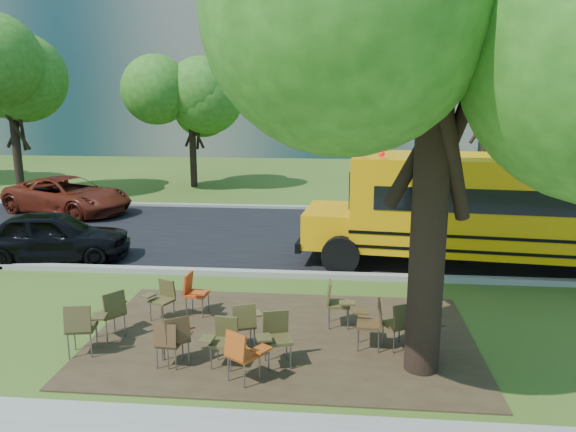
# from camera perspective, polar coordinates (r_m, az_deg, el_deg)

# --- Properties ---
(ground) EXTENTS (160.00, 160.00, 0.00)m
(ground) POSITION_cam_1_polar(r_m,az_deg,el_deg) (11.25, -5.44, -10.97)
(ground) COLOR #375119
(ground) RESTS_ON ground
(dirt_patch) EXTENTS (7.00, 4.50, 0.03)m
(dirt_patch) POSITION_cam_1_polar(r_m,az_deg,el_deg) (10.66, -0.54, -12.22)
(dirt_patch) COLOR #382819
(dirt_patch) RESTS_ON ground
(asphalt_road) EXTENTS (80.00, 8.00, 0.04)m
(asphalt_road) POSITION_cam_1_polar(r_m,az_deg,el_deg) (17.81, -1.25, -1.95)
(asphalt_road) COLOR black
(asphalt_road) RESTS_ON ground
(kerb_near) EXTENTS (80.00, 0.25, 0.14)m
(kerb_near) POSITION_cam_1_polar(r_m,az_deg,el_deg) (13.99, -3.15, -5.84)
(kerb_near) COLOR gray
(kerb_near) RESTS_ON ground
(kerb_far) EXTENTS (80.00, 0.25, 0.14)m
(kerb_far) POSITION_cam_1_polar(r_m,az_deg,el_deg) (21.77, -0.01, 0.87)
(kerb_far) COLOR gray
(kerb_far) RESTS_ON ground
(building_main) EXTENTS (38.00, 16.00, 22.00)m
(building_main) POSITION_cam_1_polar(r_m,az_deg,el_deg) (47.65, -7.23, 20.33)
(building_main) COLOR slate
(building_main) RESTS_ON ground
(bg_tree_0) EXTENTS (5.20, 5.20, 7.18)m
(bg_tree_0) POSITION_cam_1_polar(r_m,az_deg,el_deg) (27.04, -26.38, 11.48)
(bg_tree_0) COLOR black
(bg_tree_0) RESTS_ON ground
(bg_tree_2) EXTENTS (4.80, 4.80, 6.62)m
(bg_tree_2) POSITION_cam_1_polar(r_m,az_deg,el_deg) (27.05, -9.83, 11.81)
(bg_tree_2) COLOR black
(bg_tree_2) RESTS_ON ground
(bg_tree_3) EXTENTS (5.60, 5.60, 7.84)m
(bg_tree_3) POSITION_cam_1_polar(r_m,az_deg,el_deg) (24.86, 19.88, 13.10)
(bg_tree_3) COLOR black
(bg_tree_3) RESTS_ON ground
(school_bus) EXTENTS (12.02, 3.77, 2.89)m
(school_bus) POSITION_cam_1_polar(r_m,az_deg,el_deg) (15.43, 26.24, 0.77)
(school_bus) COLOR #EFA207
(school_bus) RESTS_ON ground
(chair_0) EXTENTS (0.65, 0.66, 0.96)m
(chair_0) POSITION_cam_1_polar(r_m,az_deg,el_deg) (10.38, -20.20, -10.24)
(chair_0) COLOR #473C1E
(chair_0) RESTS_ON ground
(chair_1) EXTENTS (0.55, 0.48, 0.82)m
(chair_1) POSITION_cam_1_polar(r_m,az_deg,el_deg) (9.60, -11.95, -12.18)
(chair_1) COLOR #50341C
(chair_1) RESTS_ON ground
(chair_2) EXTENTS (0.59, 0.74, 0.89)m
(chair_2) POSITION_cam_1_polar(r_m,az_deg,el_deg) (9.65, -11.20, -11.72)
(chair_2) COLOR #432E18
(chair_2) RESTS_ON ground
(chair_3) EXTENTS (0.59, 0.50, 0.84)m
(chair_3) POSITION_cam_1_polar(r_m,az_deg,el_deg) (9.52, -6.62, -12.10)
(chair_3) COLOR #4B4520
(chair_3) RESTS_ON ground
(chair_4) EXTENTS (0.75, 0.60, 0.89)m
(chair_4) POSITION_cam_1_polar(r_m,az_deg,el_deg) (8.95, -4.64, -13.55)
(chair_4) COLOR #A44311
(chair_4) RESTS_ON ground
(chair_5) EXTENTS (0.64, 0.69, 0.93)m
(chair_5) POSITION_cam_1_polar(r_m,az_deg,el_deg) (9.46, -1.28, -11.82)
(chair_5) COLOR #47401E
(chair_5) RESTS_ON ground
(chair_6) EXTENTS (0.54, 0.62, 0.91)m
(chair_6) POSITION_cam_1_polar(r_m,az_deg,el_deg) (10.14, 8.54, -10.30)
(chair_6) COLOR #4B341B
(chair_6) RESTS_ON ground
(chair_7) EXTENTS (0.64, 0.58, 0.86)m
(chair_7) POSITION_cam_1_polar(r_m,az_deg,el_deg) (10.26, 13.22, -10.45)
(chair_7) COLOR #482A19
(chair_7) RESTS_ON ground
(chair_8) EXTENTS (0.64, 0.81, 0.94)m
(chair_8) POSITION_cam_1_polar(r_m,az_deg,el_deg) (10.90, -17.42, -9.00)
(chair_8) COLOR #4C4720
(chair_8) RESTS_ON ground
(chair_9) EXTENTS (0.67, 0.53, 0.83)m
(chair_9) POSITION_cam_1_polar(r_m,az_deg,el_deg) (11.52, -12.64, -7.92)
(chair_9) COLOR #4E4521
(chair_9) RESTS_ON ground
(chair_10) EXTENTS (0.53, 0.62, 0.89)m
(chair_10) POSITION_cam_1_polar(r_m,az_deg,el_deg) (11.60, -9.53, -7.42)
(chair_10) COLOR #BE3E14
(chair_10) RESTS_ON ground
(chair_11) EXTENTS (0.61, 0.68, 0.89)m
(chair_11) POSITION_cam_1_polar(r_m,az_deg,el_deg) (10.03, -4.43, -10.55)
(chair_11) COLOR brown
(chair_11) RESTS_ON ground
(chair_12) EXTENTS (0.56, 0.60, 0.92)m
(chair_12) POSITION_cam_1_polar(r_m,az_deg,el_deg) (10.91, 4.88, -8.50)
(chair_12) COLOR #504722
(chair_12) RESTS_ON ground
(chair_13) EXTENTS (0.61, 0.73, 0.90)m
(chair_13) POSITION_cam_1_polar(r_m,az_deg,el_deg) (10.18, 11.35, -10.36)
(chair_13) COLOR brown
(chair_13) RESTS_ON ground
(black_car) EXTENTS (4.21, 2.18, 1.37)m
(black_car) POSITION_cam_1_polar(r_m,az_deg,el_deg) (16.34, -22.79, -1.87)
(black_car) COLOR black
(black_car) RESTS_ON ground
(bg_car_red) EXTENTS (5.45, 3.87, 1.38)m
(bg_car_red) POSITION_cam_1_polar(r_m,az_deg,el_deg) (22.43, -21.45, 1.95)
(bg_car_red) COLOR #591B0F
(bg_car_red) RESTS_ON ground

